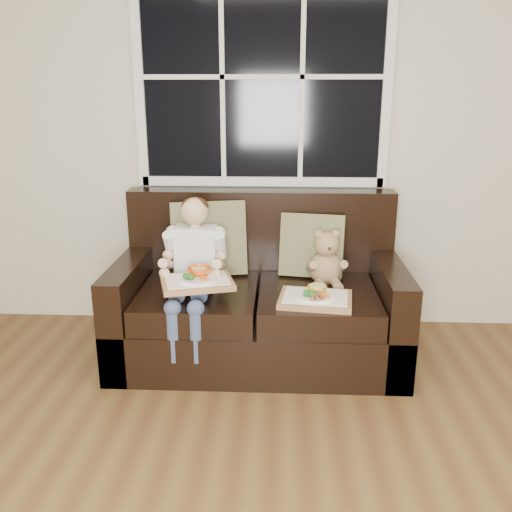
{
  "coord_description": "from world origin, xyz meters",
  "views": [
    {
      "loc": [
        -0.21,
        -1.08,
        1.56
      ],
      "look_at": [
        -0.34,
        1.85,
        0.67
      ],
      "focal_mm": 38.0,
      "sensor_mm": 36.0,
      "label": 1
    }
  ],
  "objects_px": {
    "teddy_bear": "(326,262)",
    "tray_right": "(315,298)",
    "child": "(194,259)",
    "loveseat": "(259,304)",
    "tray_left": "(197,280)"
  },
  "relations": [
    {
      "from": "teddy_bear",
      "to": "tray_right",
      "type": "distance_m",
      "value": 0.34
    },
    {
      "from": "child",
      "to": "tray_right",
      "type": "bearing_deg",
      "value": -15.56
    },
    {
      "from": "loveseat",
      "to": "tray_left",
      "type": "height_order",
      "value": "loveseat"
    },
    {
      "from": "tray_right",
      "to": "tray_left",
      "type": "bearing_deg",
      "value": -171.59
    },
    {
      "from": "tray_left",
      "to": "tray_right",
      "type": "relative_size",
      "value": 1.05
    },
    {
      "from": "tray_left",
      "to": "tray_right",
      "type": "distance_m",
      "value": 0.66
    },
    {
      "from": "tray_left",
      "to": "child",
      "type": "bearing_deg",
      "value": 86.93
    },
    {
      "from": "loveseat",
      "to": "teddy_bear",
      "type": "bearing_deg",
      "value": 0.11
    },
    {
      "from": "loveseat",
      "to": "child",
      "type": "bearing_deg",
      "value": -162.75
    },
    {
      "from": "teddy_bear",
      "to": "child",
      "type": "bearing_deg",
      "value": -177.64
    },
    {
      "from": "child",
      "to": "tray_right",
      "type": "distance_m",
      "value": 0.74
    },
    {
      "from": "child",
      "to": "tray_left",
      "type": "xyz_separation_m",
      "value": [
        0.05,
        -0.21,
        -0.06
      ]
    },
    {
      "from": "tray_left",
      "to": "teddy_bear",
      "type": "bearing_deg",
      "value": 7.72
    },
    {
      "from": "loveseat",
      "to": "tray_right",
      "type": "distance_m",
      "value": 0.48
    },
    {
      "from": "teddy_bear",
      "to": "loveseat",
      "type": "bearing_deg",
      "value": 173.9
    }
  ]
}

